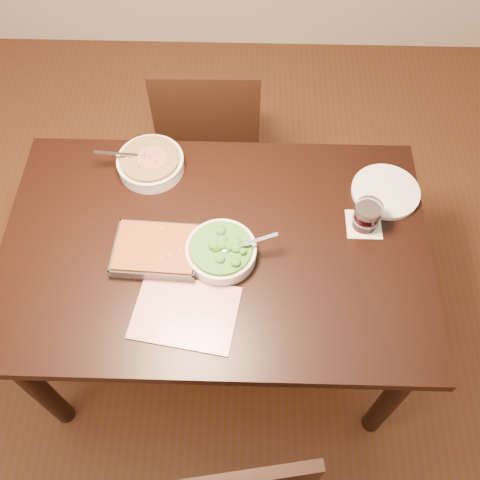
% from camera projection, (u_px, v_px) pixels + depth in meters
% --- Properties ---
extents(ground, '(4.00, 4.00, 0.00)m').
position_uv_depth(ground, '(222.00, 334.00, 2.37)').
color(ground, '#4C2E15').
rests_on(ground, ground).
extents(table, '(1.40, 0.90, 0.75)m').
position_uv_depth(table, '(216.00, 260.00, 1.82)').
color(table, black).
rests_on(table, ground).
extents(magazine_a, '(0.34, 0.27, 0.01)m').
position_uv_depth(magazine_a, '(185.00, 313.00, 1.61)').
color(magazine_a, '#9D2D45').
rests_on(magazine_a, table).
extents(coaster, '(0.12, 0.12, 0.00)m').
position_uv_depth(coaster, '(364.00, 224.00, 1.78)').
color(coaster, white).
rests_on(coaster, table).
extents(stew_bowl, '(0.26, 0.24, 0.09)m').
position_uv_depth(stew_bowl, '(151.00, 163.00, 1.88)').
color(stew_bowl, white).
rests_on(stew_bowl, table).
extents(broccoli_bowl, '(0.26, 0.23, 0.09)m').
position_uv_depth(broccoli_bowl, '(221.00, 251.00, 1.69)').
color(broccoli_bowl, white).
rests_on(broccoli_bowl, table).
extents(baking_dish, '(0.28, 0.21, 0.05)m').
position_uv_depth(baking_dish, '(156.00, 250.00, 1.70)').
color(baking_dish, silver).
rests_on(baking_dish, table).
extents(wine_tumbler, '(0.09, 0.09, 0.10)m').
position_uv_depth(wine_tumbler, '(367.00, 215.00, 1.74)').
color(wine_tumbler, black).
rests_on(wine_tumbler, coaster).
extents(dinner_plate, '(0.23, 0.23, 0.02)m').
position_uv_depth(dinner_plate, '(386.00, 191.00, 1.85)').
color(dinner_plate, white).
rests_on(dinner_plate, table).
extents(chair_far, '(0.43, 0.43, 0.90)m').
position_uv_depth(chair_far, '(210.00, 131.00, 2.34)').
color(chair_far, black).
rests_on(chair_far, ground).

